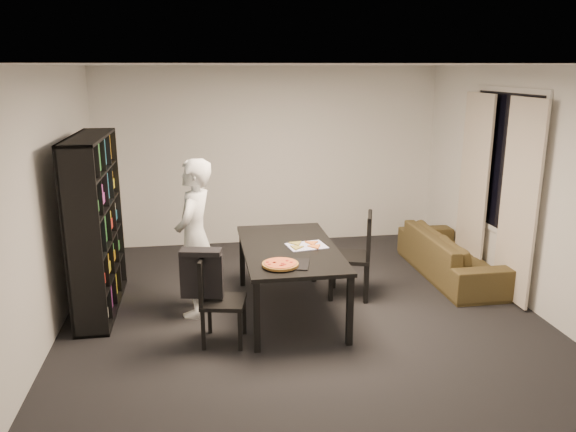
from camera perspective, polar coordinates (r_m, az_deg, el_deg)
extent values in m
cube|color=black|center=(6.08, 1.62, -10.22)|extent=(5.00, 5.50, 0.01)
cube|color=white|center=(5.50, 1.82, 15.10)|extent=(5.00, 5.50, 0.01)
cube|color=white|center=(8.32, -1.84, 6.06)|extent=(5.00, 0.01, 2.60)
cube|color=white|center=(3.12, 11.30, -9.64)|extent=(5.00, 0.01, 2.60)
cube|color=white|center=(5.74, -23.61, 0.75)|extent=(0.01, 5.50, 2.60)
cube|color=white|center=(6.58, 23.64, 2.43)|extent=(0.01, 5.50, 2.60)
cube|color=black|center=(7.04, 21.12, 5.09)|extent=(0.02, 1.40, 1.60)
cube|color=white|center=(7.04, 21.08, 5.09)|extent=(0.03, 1.52, 1.72)
cube|color=beige|center=(6.63, 22.41, 1.31)|extent=(0.03, 0.70, 2.25)
cube|color=beige|center=(7.51, 18.35, 3.18)|extent=(0.03, 0.70, 2.25)
cube|color=black|center=(6.32, -18.96, -0.87)|extent=(0.35, 1.50, 1.90)
cube|color=black|center=(5.95, 0.15, -3.34)|extent=(0.98, 1.77, 0.04)
cube|color=black|center=(5.26, -3.20, -10.22)|extent=(0.06, 0.06, 0.70)
cube|color=black|center=(5.41, 6.29, -9.55)|extent=(0.06, 0.06, 0.70)
cube|color=black|center=(6.80, -4.68, -4.28)|extent=(0.06, 0.06, 0.70)
cube|color=black|center=(6.92, 2.66, -3.91)|extent=(0.06, 0.06, 0.70)
cube|color=black|center=(5.45, -6.56, -8.66)|extent=(0.47, 0.47, 0.04)
cube|color=black|center=(5.39, -8.56, -6.30)|extent=(0.12, 0.40, 0.43)
cube|color=black|center=(5.32, -8.64, -4.33)|extent=(0.10, 0.38, 0.05)
cube|color=black|center=(5.36, -4.91, -11.57)|extent=(0.04, 0.04, 0.39)
cube|color=black|center=(5.67, -4.48, -10.02)|extent=(0.04, 0.04, 0.39)
cube|color=black|center=(5.41, -8.61, -11.42)|extent=(0.04, 0.04, 0.39)
cube|color=black|center=(5.72, -7.97, -9.90)|extent=(0.04, 0.04, 0.39)
cube|color=black|center=(6.49, 6.31, -4.15)|extent=(0.58, 0.58, 0.04)
cube|color=black|center=(6.40, 8.24, -1.96)|extent=(0.19, 0.45, 0.49)
cube|color=black|center=(6.34, 8.31, -0.02)|extent=(0.17, 0.43, 0.05)
cube|color=black|center=(6.77, 4.67, -5.51)|extent=(0.04, 0.04, 0.45)
cube|color=black|center=(6.40, 4.37, -6.73)|extent=(0.04, 0.04, 0.45)
cube|color=black|center=(6.75, 8.02, -5.66)|extent=(0.04, 0.04, 0.45)
cube|color=black|center=(6.38, 7.92, -6.90)|extent=(0.04, 0.04, 0.45)
cube|color=black|center=(5.38, -8.77, -6.06)|extent=(0.41, 0.15, 0.43)
cube|color=black|center=(5.30, -8.88, -3.64)|extent=(0.41, 0.24, 0.05)
imported|color=white|center=(5.97, -9.46, -2.24)|extent=(0.58, 0.71, 1.68)
cube|color=black|center=(5.43, 0.01, -4.88)|extent=(0.47, 0.41, 0.01)
cylinder|color=olive|center=(5.36, -0.79, -4.93)|extent=(0.35, 0.35, 0.02)
cylinder|color=#CA7534|center=(5.36, -0.79, -4.78)|extent=(0.31, 0.31, 0.01)
cube|color=white|center=(5.97, 1.89, -3.05)|extent=(0.44, 0.36, 0.01)
imported|color=#3C2F18|center=(7.42, 16.34, -3.78)|extent=(0.75, 1.92, 0.56)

